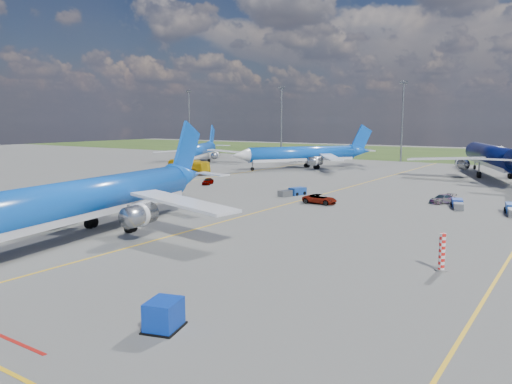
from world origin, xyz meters
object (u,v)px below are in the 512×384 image
Objects in this scene: warning_post at (442,252)px; apron_bus at (189,167)px; bg_jet_nnw at (302,169)px; service_car_c at (442,199)px; service_car_b at (320,199)px; bg_jet_n at (490,177)px; baggage_tug_w at (458,204)px; bg_jet_nw at (198,163)px; main_airliner at (92,236)px; service_car_a at (208,181)px; uld_container at (164,315)px; baggage_tug_c at (293,192)px.

warning_post is 0.27× the size of apron_bus.
service_car_c is at bearing -6.06° from bg_jet_nnw.
bg_jet_n is at bearing -16.96° from service_car_b.
warning_post is 0.61× the size of baggage_tug_w.
main_airliner reaches higher than bg_jet_nw.
service_car_a is at bearing 163.67° from baggage_tug_w.
uld_container is (70.45, -85.73, 0.84)m from bg_jet_nw.
bg_jet_n reaches higher than warning_post.
main_airliner reaches higher than service_car_c.
bg_jet_nw reaches higher than service_car_b.
baggage_tug_c is at bearing -29.76° from bg_jet_nnw.
uld_container is at bearing -75.26° from service_car_a.
bg_jet_nw reaches higher than baggage_tug_w.
warning_post is 0.56× the size of baggage_tug_c.
apron_bus reaches higher than service_car_c.
service_car_a reaches higher than baggage_tug_w.
baggage_tug_c is at bearing -61.16° from bg_jet_nw.
bg_jet_n is (72.74, 8.91, 0.00)m from bg_jet_nw.
bg_jet_nw is 7.86× the size of service_car_b.
apron_bus is at bearing 7.25° from bg_jet_n.
bg_jet_nw is 72.09m from service_car_b.
baggage_tug_c is at bearing -140.31° from service_car_c.
bg_jet_n is 22.75× the size of uld_container.
service_car_b is (27.01, -44.31, 0.68)m from bg_jet_nnw.
warning_post is 31.30m from baggage_tug_w.
bg_jet_n reaches higher than service_car_a.
warning_post is 74.78m from bg_jet_n.
apron_bus is 19.71m from service_car_a.
bg_jet_nnw reaches higher than uld_container.
bg_jet_n is (41.30, 6.80, 0.00)m from bg_jet_nnw.
apron_bus is 2.09× the size of baggage_tug_c.
bg_jet_nnw is at bearing 92.27° from main_airliner.
main_airliner is at bearing -95.35° from service_car_c.
apron_bus is at bearing -163.96° from service_car_c.
main_airliner is at bearing 133.89° from uld_container.
service_car_b is 18.58m from baggage_tug_w.
bg_jet_nnw is at bearing 132.84° from baggage_tug_c.
main_airliner reaches higher than apron_bus.
bg_jet_nnw is 36.52m from service_car_a.
service_car_b is (-12.00, 43.54, -0.16)m from uld_container.
uld_container is at bearing -111.60° from baggage_tug_w.
uld_container is 0.19× the size of apron_bus.
service_car_c is (-7.96, 33.41, -0.87)m from warning_post.
uld_container is (22.53, -12.72, 0.84)m from main_airliner.
uld_container is at bearing -116.88° from warning_post.
main_airliner reaches higher than warning_post.
apron_bus is at bearing 146.19° from warning_post.
service_car_b is at bearing 61.03° from main_airliner.
bg_jet_n is at bearing 42.83° from bg_jet_nnw.
service_car_a is 41.23m from service_car_c.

